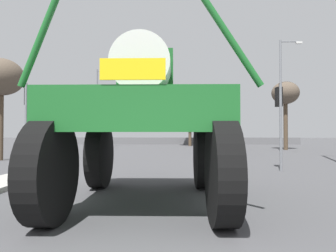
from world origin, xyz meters
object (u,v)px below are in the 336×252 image
(streetlight_far_left, at_px, (98,104))
(bare_tree_right, at_px, (285,94))
(oversize_sprayer, at_px, (145,121))
(traffic_signal_near_right, at_px, (279,108))
(traffic_signal_near_left, at_px, (28,107))
(bare_tree_left, at_px, (1,78))
(streetlight_far_right, at_px, (282,90))
(sedan_ahead, at_px, (213,144))
(bare_tree_far_center, at_px, (190,102))

(streetlight_far_left, distance_m, bare_tree_right, 18.44)
(oversize_sprayer, distance_m, bare_tree_right, 22.94)
(oversize_sprayer, height_order, traffic_signal_near_right, oversize_sprayer)
(traffic_signal_near_left, bearing_deg, streetlight_far_left, 95.46)
(traffic_signal_near_right, bearing_deg, bare_tree_right, 68.87)
(oversize_sprayer, relative_size, bare_tree_left, 0.92)
(oversize_sprayer, height_order, bare_tree_left, bare_tree_left)
(oversize_sprayer, bearing_deg, bare_tree_right, -28.91)
(traffic_signal_near_left, xyz_separation_m, bare_tree_left, (-3.73, 4.00, 2.05))
(oversize_sprayer, relative_size, streetlight_far_right, 0.58)
(streetlight_far_left, height_order, bare_tree_left, streetlight_far_left)
(sedan_ahead, height_order, bare_tree_right, bare_tree_right)
(traffic_signal_near_right, relative_size, bare_tree_right, 0.59)
(streetlight_far_right, bearing_deg, sedan_ahead, -158.56)
(oversize_sprayer, xyz_separation_m, bare_tree_right, (10.70, 20.05, 3.17))
(traffic_signal_near_left, bearing_deg, bare_tree_far_center, 69.26)
(traffic_signal_near_left, relative_size, traffic_signal_near_right, 1.03)
(bare_tree_right, bearing_deg, streetlight_far_right, -115.97)
(traffic_signal_near_right, xyz_separation_m, streetlight_far_left, (-12.65, 17.23, 1.85))
(streetlight_far_right, bearing_deg, bare_tree_far_center, 129.16)
(traffic_signal_near_left, distance_m, bare_tree_far_center, 22.87)
(oversize_sprayer, bearing_deg, streetlight_far_left, 17.35)
(streetlight_far_right, bearing_deg, bare_tree_right, 64.03)
(traffic_signal_near_left, distance_m, streetlight_far_right, 19.84)
(bare_tree_left, bearing_deg, streetlight_far_right, 23.03)
(oversize_sprayer, bearing_deg, streetlight_far_right, -29.17)
(oversize_sprayer, bearing_deg, traffic_signal_near_left, 45.22)
(traffic_signal_near_right, distance_m, streetlight_far_left, 21.45)
(traffic_signal_near_right, relative_size, bare_tree_left, 0.62)
(bare_tree_right, bearing_deg, traffic_signal_near_left, -139.02)
(traffic_signal_near_right, xyz_separation_m, bare_tree_left, (-14.73, 4.00, 2.12))
(streetlight_far_left, distance_m, bare_tree_far_center, 10.53)
(streetlight_far_right, relative_size, bare_tree_right, 1.50)
(bare_tree_far_center, bearing_deg, bare_tree_left, -124.30)
(traffic_signal_near_left, bearing_deg, bare_tree_left, 133.01)
(traffic_signal_near_left, relative_size, bare_tree_far_center, 0.55)
(sedan_ahead, height_order, streetlight_far_left, streetlight_far_left)
(traffic_signal_near_right, bearing_deg, bare_tree_left, 164.82)
(oversize_sprayer, xyz_separation_m, streetlight_far_left, (-7.51, 22.88, 2.61))
(traffic_signal_near_left, distance_m, bare_tree_left, 5.84)
(traffic_signal_near_left, distance_m, traffic_signal_near_right, 11.00)
(traffic_signal_near_left, height_order, bare_tree_left, bare_tree_left)
(bare_tree_left, distance_m, bare_tree_right, 22.80)
(traffic_signal_near_left, height_order, traffic_signal_near_right, traffic_signal_near_left)
(traffic_signal_near_right, distance_m, bare_tree_left, 15.41)
(traffic_signal_near_right, distance_m, streetlight_far_right, 13.20)
(oversize_sprayer, height_order, streetlight_far_right, streetlight_far_right)
(oversize_sprayer, height_order, traffic_signal_near_left, oversize_sprayer)
(sedan_ahead, bearing_deg, streetlight_far_right, -67.21)
(sedan_ahead, bearing_deg, traffic_signal_near_right, -168.99)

